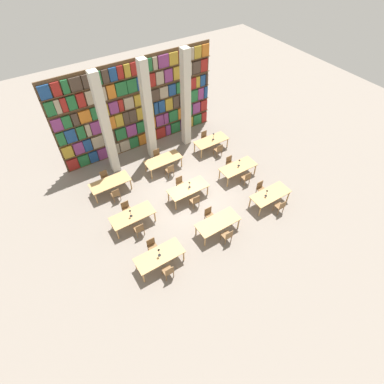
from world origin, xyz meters
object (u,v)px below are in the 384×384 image
(chair_2, at_px, (227,236))
(desk_lamp_4, at_px, (239,162))
(chair_14, at_px, (170,170))
(chair_1, at_px, (152,246))
(chair_11, at_px, (230,163))
(pillar_center, at_px, (148,113))
(reading_table_5, at_px, (238,168))
(desk_lamp_1, at_px, (267,192))
(chair_8, at_px, (195,201))
(chair_9, at_px, (180,183))
(reading_table_4, at_px, (188,189))
(chair_10, at_px, (246,178))
(desk_lamp_5, at_px, (213,135))
(chair_13, at_px, (105,177))
(reading_table_0, at_px, (159,256))
(reading_table_6, at_px, (110,183))
(chair_3, at_px, (209,215))
(chair_7, at_px, (126,209))
(pillar_right, at_px, (186,100))
(reading_table_2, at_px, (270,195))
(chair_16, at_px, (219,150))
(reading_table_3, at_px, (132,216))
(chair_5, at_px, (261,188))
(chair_17, at_px, (205,137))
(pillar_left, at_px, (106,127))
(desk_lamp_0, at_px, (159,251))
(chair_15, at_px, (158,156))
(chair_0, at_px, (168,271))
(desk_lamp_3, at_px, (189,184))
(chair_12, at_px, (116,194))
(chair_4, at_px, (280,206))
(reading_table_7, at_px, (163,160))

(chair_2, xyz_separation_m, desk_lamp_4, (3.32, 3.36, 0.57))
(chair_14, bearing_deg, chair_2, -89.74)
(chair_1, bearing_deg, chair_11, -157.59)
(pillar_center, bearing_deg, chair_14, -91.05)
(reading_table_5, bearing_deg, desk_lamp_1, -94.82)
(chair_8, distance_m, chair_9, 1.50)
(reading_table_4, distance_m, chair_10, 3.41)
(desk_lamp_5, bearing_deg, chair_13, 174.51)
(reading_table_0, bearing_deg, chair_11, 27.76)
(reading_table_6, bearing_deg, pillar_center, 25.52)
(chair_3, bearing_deg, chair_14, -89.65)
(chair_7, bearing_deg, reading_table_5, 173.40)
(desk_lamp_1, relative_size, reading_table_6, 0.20)
(pillar_right, height_order, reading_table_2, pillar_right)
(reading_table_2, distance_m, chair_9, 4.84)
(chair_16, bearing_deg, pillar_right, 112.13)
(reading_table_3, xyz_separation_m, reading_table_6, (-0.06, 2.73, 0.00))
(reading_table_2, distance_m, chair_11, 3.32)
(pillar_center, bearing_deg, reading_table_4, -90.77)
(chair_3, relative_size, reading_table_3, 0.41)
(chair_5, height_order, reading_table_4, chair_5)
(desk_lamp_1, relative_size, desk_lamp_5, 0.91)
(chair_17, bearing_deg, chair_3, 57.73)
(pillar_left, bearing_deg, pillar_right, 0.00)
(reading_table_6, bearing_deg, chair_13, 92.51)
(chair_3, bearing_deg, reading_table_5, -150.81)
(chair_1, height_order, desk_lamp_0, desk_lamp_0)
(reading_table_3, distance_m, desk_lamp_4, 6.63)
(chair_15, bearing_deg, desk_lamp_4, 133.36)
(chair_1, relative_size, chair_13, 1.00)
(desk_lamp_0, relative_size, reading_table_6, 0.23)
(chair_0, bearing_deg, reading_table_5, 27.85)
(pillar_right, relative_size, chair_1, 6.83)
(reading_table_6, xyz_separation_m, chair_13, (-0.03, 0.75, -0.18))
(chair_3, distance_m, desk_lamp_1, 3.17)
(chair_3, relative_size, chair_8, 1.00)
(chair_0, xyz_separation_m, reading_table_5, (6.49, 3.43, 0.18))
(chair_3, relative_size, chair_5, 1.00)
(desk_lamp_3, relative_size, chair_10, 0.46)
(chair_13, relative_size, chair_16, 1.00)
(chair_9, distance_m, desk_lamp_5, 4.16)
(chair_10, distance_m, chair_14, 4.34)
(reading_table_2, relative_size, chair_12, 2.45)
(chair_3, xyz_separation_m, chair_12, (-3.38, 3.82, 0.00))
(pillar_left, bearing_deg, reading_table_6, -119.13)
(reading_table_2, height_order, chair_7, chair_7)
(chair_4, distance_m, chair_12, 8.60)
(reading_table_0, bearing_deg, desk_lamp_5, 39.15)
(reading_table_0, height_order, desk_lamp_3, desk_lamp_3)
(desk_lamp_4, relative_size, reading_table_7, 0.22)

